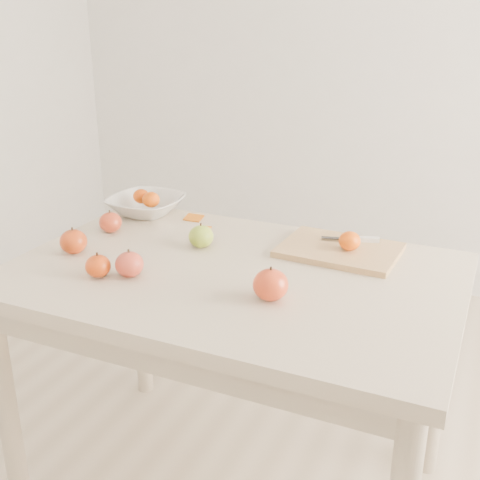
% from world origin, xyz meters
% --- Properties ---
extents(table, '(1.20, 0.80, 0.75)m').
position_xyz_m(table, '(0.00, 0.00, 0.65)').
color(table, beige).
rests_on(table, ground).
extents(cutting_board, '(0.34, 0.26, 0.02)m').
position_xyz_m(cutting_board, '(0.23, 0.24, 0.76)').
color(cutting_board, tan).
rests_on(cutting_board, table).
extents(board_tangerine, '(0.06, 0.06, 0.05)m').
position_xyz_m(board_tangerine, '(0.26, 0.23, 0.80)').
color(board_tangerine, '#DE3C07').
rests_on(board_tangerine, cutting_board).
extents(fruit_bowl, '(0.25, 0.25, 0.06)m').
position_xyz_m(fruit_bowl, '(-0.47, 0.31, 0.78)').
color(fruit_bowl, silver).
rests_on(fruit_bowl, table).
extents(bowl_tangerine_near, '(0.06, 0.06, 0.05)m').
position_xyz_m(bowl_tangerine_near, '(-0.50, 0.32, 0.81)').
color(bowl_tangerine_near, '#D15707').
rests_on(bowl_tangerine_near, fruit_bowl).
extents(bowl_tangerine_far, '(0.06, 0.06, 0.05)m').
position_xyz_m(bowl_tangerine_far, '(-0.44, 0.30, 0.81)').
color(bowl_tangerine_far, '#E44908').
rests_on(bowl_tangerine_far, fruit_bowl).
extents(orange_peel_a, '(0.06, 0.05, 0.01)m').
position_xyz_m(orange_peel_a, '(-0.29, 0.33, 0.75)').
color(orange_peel_a, '#C45E0D').
rests_on(orange_peel_a, table).
extents(orange_peel_b, '(0.05, 0.04, 0.01)m').
position_xyz_m(orange_peel_b, '(-0.22, 0.26, 0.75)').
color(orange_peel_b, orange).
rests_on(orange_peel_b, table).
extents(paring_knife, '(0.17, 0.07, 0.01)m').
position_xyz_m(paring_knife, '(0.28, 0.31, 0.78)').
color(paring_knife, white).
rests_on(paring_knife, cutting_board).
extents(apple_green, '(0.07, 0.07, 0.07)m').
position_xyz_m(apple_green, '(-0.16, 0.12, 0.78)').
color(apple_green, '#72A219').
rests_on(apple_green, table).
extents(apple_red_c, '(0.08, 0.08, 0.07)m').
position_xyz_m(apple_red_c, '(-0.23, -0.15, 0.78)').
color(apple_red_c, '#A51A21').
rests_on(apple_red_c, table).
extents(apple_red_a, '(0.07, 0.07, 0.06)m').
position_xyz_m(apple_red_a, '(-0.48, 0.11, 0.78)').
color(apple_red_a, maroon).
rests_on(apple_red_a, table).
extents(apple_red_d, '(0.07, 0.07, 0.06)m').
position_xyz_m(apple_red_d, '(-0.30, -0.18, 0.78)').
color(apple_red_d, '#A61502').
rests_on(apple_red_d, table).
extents(apple_red_e, '(0.09, 0.09, 0.08)m').
position_xyz_m(apple_red_e, '(0.16, -0.12, 0.79)').
color(apple_red_e, maroon).
rests_on(apple_red_e, table).
extents(apple_red_b, '(0.08, 0.08, 0.07)m').
position_xyz_m(apple_red_b, '(-0.47, -0.08, 0.79)').
color(apple_red_b, maroon).
rests_on(apple_red_b, table).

